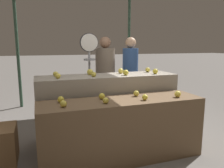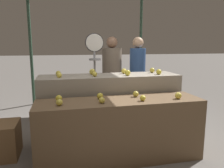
{
  "view_description": "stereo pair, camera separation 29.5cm",
  "coord_description": "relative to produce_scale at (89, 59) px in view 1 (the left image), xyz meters",
  "views": [
    {
      "loc": [
        -0.98,
        -2.45,
        1.46
      ],
      "look_at": [
        -0.03,
        0.3,
        0.93
      ],
      "focal_mm": 35.0,
      "sensor_mm": 36.0,
      "label": 1
    },
    {
      "loc": [
        -0.7,
        -2.54,
        1.46
      ],
      "look_at": [
        -0.03,
        0.3,
        0.93
      ],
      "focal_mm": 35.0,
      "sensor_mm": 36.0,
      "label": 2
    }
  ],
  "objects": [
    {
      "name": "ground_plane",
      "position": [
        0.13,
        -1.21,
        -1.22
      ],
      "size": [
        60.0,
        60.0,
        0.0
      ],
      "primitive_type": "plane",
      "color": "slate"
    },
    {
      "name": "display_counter_front",
      "position": [
        0.13,
        -1.21,
        -0.83
      ],
      "size": [
        2.07,
        0.55,
        0.78
      ],
      "primitive_type": "cube",
      "color": "brown",
      "rests_on": "ground_plane"
    },
    {
      "name": "display_counter_back",
      "position": [
        0.13,
        -0.61,
        -0.71
      ],
      "size": [
        2.07,
        0.55,
        1.02
      ],
      "primitive_type": "cube",
      "color": "gray",
      "rests_on": "ground_plane"
    },
    {
      "name": "apple_front_0",
      "position": [
        -0.6,
        -1.31,
        -0.4
      ],
      "size": [
        0.08,
        0.08,
        0.08
      ],
      "primitive_type": "sphere",
      "color": "gold",
      "rests_on": "display_counter_front"
    },
    {
      "name": "apple_front_1",
      "position": [
        -0.12,
        -1.32,
        -0.4
      ],
      "size": [
        0.07,
        0.07,
        0.07
      ],
      "primitive_type": "sphere",
      "color": "gold",
      "rests_on": "display_counter_front"
    },
    {
      "name": "apple_front_2",
      "position": [
        0.38,
        -1.32,
        -0.4
      ],
      "size": [
        0.07,
        0.07,
        0.07
      ],
      "primitive_type": "sphere",
      "color": "gold",
      "rests_on": "display_counter_front"
    },
    {
      "name": "apple_front_3",
      "position": [
        0.86,
        -1.32,
        -0.39
      ],
      "size": [
        0.08,
        0.08,
        0.08
      ],
      "primitive_type": "sphere",
      "color": "yellow",
      "rests_on": "display_counter_front"
    },
    {
      "name": "apple_front_4",
      "position": [
        -0.61,
        -1.11,
        -0.4
      ],
      "size": [
        0.08,
        0.08,
        0.08
      ],
      "primitive_type": "sphere",
      "color": "gold",
      "rests_on": "display_counter_front"
    },
    {
      "name": "apple_front_5",
      "position": [
        -0.11,
        -1.1,
        -0.4
      ],
      "size": [
        0.08,
        0.08,
        0.08
      ],
      "primitive_type": "sphere",
      "color": "gold",
      "rests_on": "display_counter_front"
    },
    {
      "name": "apple_front_6",
      "position": [
        0.37,
        -1.1,
        -0.4
      ],
      "size": [
        0.08,
        0.08,
        0.08
      ],
      "primitive_type": "sphere",
      "color": "gold",
      "rests_on": "display_counter_front"
    },
    {
      "name": "apple_back_0",
      "position": [
        -0.6,
        -0.73,
        -0.17
      ],
      "size": [
        0.07,
        0.07,
        0.07
      ],
      "primitive_type": "sphere",
      "color": "yellow",
      "rests_on": "display_counter_back"
    },
    {
      "name": "apple_back_1",
      "position": [
        -0.11,
        -0.72,
        -0.17
      ],
      "size": [
        0.07,
        0.07,
        0.07
      ],
      "primitive_type": "sphere",
      "color": "gold",
      "rests_on": "display_counter_back"
    },
    {
      "name": "apple_back_2",
      "position": [
        0.37,
        -0.73,
        -0.16
      ],
      "size": [
        0.08,
        0.08,
        0.08
      ],
      "primitive_type": "sphere",
      "color": "gold",
      "rests_on": "display_counter_back"
    },
    {
      "name": "apple_back_3",
      "position": [
        0.86,
        -0.73,
        -0.16
      ],
      "size": [
        0.08,
        0.08,
        0.08
      ],
      "primitive_type": "sphere",
      "color": "gold",
      "rests_on": "display_counter_back"
    },
    {
      "name": "apple_back_4",
      "position": [
        -0.61,
        -0.51,
        -0.17
      ],
      "size": [
        0.07,
        0.07,
        0.07
      ],
      "primitive_type": "sphere",
      "color": "gold",
      "rests_on": "display_counter_back"
    },
    {
      "name": "apple_back_5",
      "position": [
        -0.12,
        -0.52,
        -0.16
      ],
      "size": [
        0.09,
        0.09,
        0.09
      ],
      "primitive_type": "sphere",
      "color": "gold",
      "rests_on": "display_counter_back"
    },
    {
      "name": "apple_back_6",
      "position": [
        0.38,
        -0.5,
        -0.16
      ],
      "size": [
        0.08,
        0.08,
        0.08
      ],
      "primitive_type": "sphere",
      "color": "yellow",
      "rests_on": "display_counter_back"
    },
    {
      "name": "apple_back_7",
      "position": [
        0.86,
        -0.5,
        -0.16
      ],
      "size": [
        0.08,
        0.08,
        0.08
      ],
      "primitive_type": "sphere",
      "color": "gold",
      "rests_on": "display_counter_back"
    },
    {
      "name": "produce_scale",
      "position": [
        0.0,
        0.0,
        0.0
      ],
      "size": [
        0.31,
        0.2,
        1.65
      ],
      "color": "#99999E",
      "rests_on": "ground_plane"
    },
    {
      "name": "person_vendor_at_scale",
      "position": [
        0.38,
        0.3,
        -0.3
      ],
      "size": [
        0.45,
        0.45,
        1.61
      ],
      "rotation": [
        0.0,
        0.0,
        2.9
      ],
      "color": "#2D2D38",
      "rests_on": "ground_plane"
    },
    {
      "name": "person_customer_left",
      "position": [
        0.88,
        0.27,
        -0.28
      ],
      "size": [
        0.41,
        0.41,
        1.6
      ],
      "rotation": [
        0.0,
        0.0,
        3.59
      ],
      "color": "#2D2D38",
      "rests_on": "ground_plane"
    }
  ]
}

